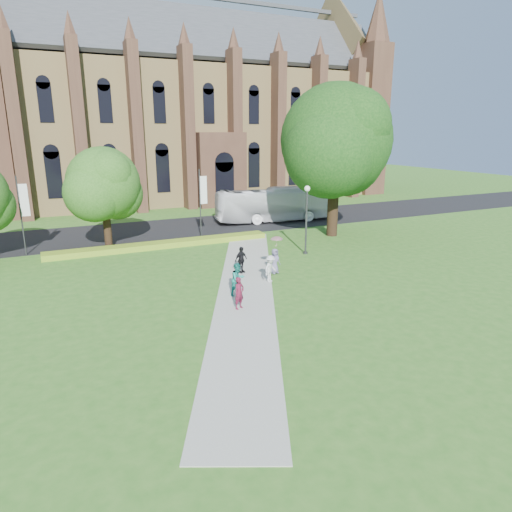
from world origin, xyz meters
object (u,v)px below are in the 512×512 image
streetlamp (307,212)px  pedestrian_0 (239,293)px  tour_coach (275,205)px  large_tree (336,140)px

streetlamp → pedestrian_0: (-9.09, -8.25, -2.39)m
streetlamp → tour_coach: size_ratio=0.42×
large_tree → pedestrian_0: 20.76m
streetlamp → tour_coach: streetlamp is taller
tour_coach → pedestrian_0: tour_coach is taller
streetlamp → pedestrian_0: streetlamp is taller
tour_coach → pedestrian_0: (-13.02, -20.89, -0.84)m
streetlamp → large_tree: size_ratio=0.40×
large_tree → streetlamp: bearing=-140.7°
streetlamp → tour_coach: (3.93, 12.64, -1.55)m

